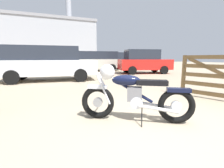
% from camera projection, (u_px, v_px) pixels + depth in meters
% --- Properties ---
extents(ground_plane, '(80.00, 80.00, 0.00)m').
position_uv_depth(ground_plane, '(159.00, 127.00, 2.69)').
color(ground_plane, gray).
extents(vintage_motorcycle, '(1.86, 1.13, 1.07)m').
position_uv_depth(vintage_motorcycle, '(133.00, 95.00, 2.87)').
color(vintage_motorcycle, black).
rests_on(vintage_motorcycle, ground_plane).
extents(white_estate_far, '(4.14, 2.37, 1.78)m').
position_uv_depth(white_estate_far, '(144.00, 61.00, 11.98)').
color(white_estate_far, black).
rests_on(white_estate_far, ground_plane).
extents(red_hatchback_near, '(4.81, 2.20, 1.74)m').
position_uv_depth(red_hatchback_near, '(47.00, 62.00, 8.04)').
color(red_hatchback_near, black).
rests_on(red_hatchback_near, ground_plane).
extents(dark_sedan_left, '(4.82, 2.24, 1.74)m').
position_uv_depth(dark_sedan_left, '(95.00, 61.00, 14.11)').
color(dark_sedan_left, black).
rests_on(dark_sedan_left, ground_plane).
extents(blue_hatchback_right, '(4.95, 2.63, 1.74)m').
position_uv_depth(blue_hatchback_right, '(127.00, 60.00, 17.29)').
color(blue_hatchback_right, black).
rests_on(blue_hatchback_right, ground_plane).
extents(pale_sedan_back, '(4.93, 2.55, 1.74)m').
position_uv_depth(pale_sedan_back, '(30.00, 60.00, 16.07)').
color(pale_sedan_back, black).
rests_on(pale_sedan_back, ground_plane).
extents(industrial_building, '(19.14, 9.69, 18.70)m').
position_uv_depth(industrial_building, '(47.00, 42.00, 31.92)').
color(industrial_building, '#9EA0A8').
rests_on(industrial_building, ground_plane).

